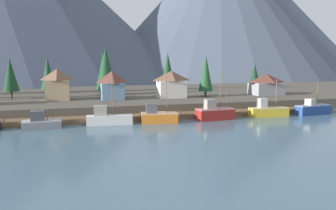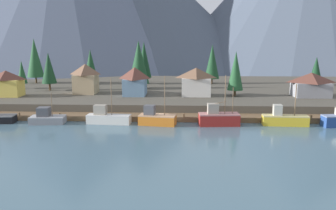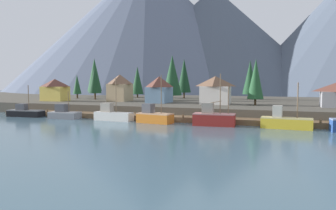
{
  "view_description": "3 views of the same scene",
  "coord_description": "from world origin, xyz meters",
  "px_view_note": "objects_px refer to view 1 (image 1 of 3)",
  "views": [
    {
      "loc": [
        -15.86,
        -61.98,
        11.52
      ],
      "look_at": [
        1.72,
        1.12,
        2.82
      ],
      "focal_mm": 35.75,
      "sensor_mm": 36.0,
      "label": 1
    },
    {
      "loc": [
        3.93,
        -67.72,
        16.11
      ],
      "look_at": [
        0.84,
        3.86,
        2.62
      ],
      "focal_mm": 38.94,
      "sensor_mm": 36.0,
      "label": 2
    },
    {
      "loc": [
        22.89,
        -59.61,
        8.07
      ],
      "look_at": [
        0.36,
        1.79,
        3.18
      ],
      "focal_mm": 35.22,
      "sensor_mm": 36.0,
      "label": 3
    }
  ],
  "objects_px": {
    "fishing_boat_blue": "(313,109)",
    "conifer_near_left": "(255,73)",
    "house_grey": "(266,84)",
    "house_tan": "(57,84)",
    "conifer_back_right": "(106,68)",
    "fishing_boat_orange": "(158,116)",
    "fishing_boat_yellow": "(268,111)",
    "conifer_mid_right": "(10,75)",
    "house_blue": "(112,85)",
    "fishing_boat_red": "(215,113)",
    "conifer_far_left": "(168,69)",
    "fishing_boat_grey": "(41,122)",
    "conifer_mid_left": "(206,73)",
    "conifer_back_left": "(104,67)",
    "conifer_far_right": "(48,73)",
    "house_white": "(171,84)",
    "fishing_boat_white": "(108,118)"
  },
  "relations": [
    {
      "from": "fishing_boat_blue",
      "to": "conifer_near_left",
      "type": "height_order",
      "value": "conifer_near_left"
    },
    {
      "from": "fishing_boat_blue",
      "to": "house_grey",
      "type": "relative_size",
      "value": 1.02
    },
    {
      "from": "house_tan",
      "to": "conifer_back_right",
      "type": "height_order",
      "value": "conifer_back_right"
    },
    {
      "from": "conifer_back_right",
      "to": "fishing_boat_orange",
      "type": "bearing_deg",
      "value": -77.06
    },
    {
      "from": "fishing_boat_yellow",
      "to": "conifer_mid_right",
      "type": "bearing_deg",
      "value": 157.5
    },
    {
      "from": "house_blue",
      "to": "house_grey",
      "type": "relative_size",
      "value": 0.8
    },
    {
      "from": "fishing_boat_red",
      "to": "fishing_boat_orange",
      "type": "bearing_deg",
      "value": 176.42
    },
    {
      "from": "house_blue",
      "to": "conifer_mid_right",
      "type": "bearing_deg",
      "value": 163.76
    },
    {
      "from": "fishing_boat_yellow",
      "to": "conifer_far_left",
      "type": "height_order",
      "value": "conifer_far_left"
    },
    {
      "from": "fishing_boat_grey",
      "to": "conifer_mid_left",
      "type": "distance_m",
      "value": 42.54
    },
    {
      "from": "fishing_boat_yellow",
      "to": "conifer_back_left",
      "type": "relative_size",
      "value": 0.68
    },
    {
      "from": "fishing_boat_blue",
      "to": "fishing_boat_orange",
      "type": "bearing_deg",
      "value": 172.84
    },
    {
      "from": "fishing_boat_orange",
      "to": "conifer_back_right",
      "type": "distance_m",
      "value": 31.61
    },
    {
      "from": "conifer_far_right",
      "to": "conifer_mid_right",
      "type": "bearing_deg",
      "value": -118.8
    },
    {
      "from": "fishing_boat_grey",
      "to": "fishing_boat_orange",
      "type": "distance_m",
      "value": 20.67
    },
    {
      "from": "house_tan",
      "to": "fishing_boat_yellow",
      "type": "bearing_deg",
      "value": -25.94
    },
    {
      "from": "conifer_far_right",
      "to": "fishing_boat_red",
      "type": "bearing_deg",
      "value": -49.27
    },
    {
      "from": "house_tan",
      "to": "conifer_mid_left",
      "type": "relative_size",
      "value": 0.69
    },
    {
      "from": "house_tan",
      "to": "conifer_mid_right",
      "type": "bearing_deg",
      "value": 157.15
    },
    {
      "from": "conifer_mid_left",
      "to": "conifer_far_left",
      "type": "height_order",
      "value": "conifer_far_left"
    },
    {
      "from": "house_grey",
      "to": "conifer_near_left",
      "type": "bearing_deg",
      "value": 68.14
    },
    {
      "from": "house_tan",
      "to": "fishing_boat_blue",
      "type": "bearing_deg",
      "value": -21.52
    },
    {
      "from": "fishing_boat_blue",
      "to": "conifer_back_left",
      "type": "bearing_deg",
      "value": 128.28
    },
    {
      "from": "fishing_boat_blue",
      "to": "conifer_mid_left",
      "type": "relative_size",
      "value": 0.81
    },
    {
      "from": "conifer_far_right",
      "to": "fishing_boat_grey",
      "type": "bearing_deg",
      "value": -88.03
    },
    {
      "from": "fishing_boat_blue",
      "to": "conifer_near_left",
      "type": "relative_size",
      "value": 1.05
    },
    {
      "from": "fishing_boat_grey",
      "to": "conifer_near_left",
      "type": "relative_size",
      "value": 0.81
    },
    {
      "from": "house_grey",
      "to": "conifer_back_left",
      "type": "distance_m",
      "value": 46.24
    },
    {
      "from": "house_white",
      "to": "conifer_back_right",
      "type": "height_order",
      "value": "conifer_back_right"
    },
    {
      "from": "conifer_far_left",
      "to": "conifer_back_right",
      "type": "bearing_deg",
      "value": -150.47
    },
    {
      "from": "fishing_boat_yellow",
      "to": "conifer_near_left",
      "type": "distance_m",
      "value": 43.0
    },
    {
      "from": "fishing_boat_grey",
      "to": "house_blue",
      "type": "xyz_separation_m",
      "value": [
        14.21,
        18.86,
        4.83
      ]
    },
    {
      "from": "conifer_mid_right",
      "to": "house_grey",
      "type": "bearing_deg",
      "value": -6.21
    },
    {
      "from": "conifer_near_left",
      "to": "conifer_back_right",
      "type": "bearing_deg",
      "value": -169.6
    },
    {
      "from": "fishing_boat_white",
      "to": "house_blue",
      "type": "distance_m",
      "value": 19.25
    },
    {
      "from": "fishing_boat_red",
      "to": "conifer_back_left",
      "type": "height_order",
      "value": "conifer_back_left"
    },
    {
      "from": "house_white",
      "to": "conifer_near_left",
      "type": "relative_size",
      "value": 0.86
    },
    {
      "from": "fishing_boat_white",
      "to": "conifer_mid_right",
      "type": "distance_m",
      "value": 32.97
    },
    {
      "from": "house_blue",
      "to": "conifer_near_left",
      "type": "xyz_separation_m",
      "value": [
        48.8,
        19.81,
        1.52
      ]
    },
    {
      "from": "house_blue",
      "to": "fishing_boat_grey",
      "type": "bearing_deg",
      "value": -126.99
    },
    {
      "from": "house_white",
      "to": "conifer_back_left",
      "type": "distance_m",
      "value": 26.26
    },
    {
      "from": "fishing_boat_orange",
      "to": "house_tan",
      "type": "height_order",
      "value": "house_tan"
    },
    {
      "from": "house_tan",
      "to": "house_white",
      "type": "bearing_deg",
      "value": -5.96
    },
    {
      "from": "house_blue",
      "to": "house_white",
      "type": "distance_m",
      "value": 14.35
    },
    {
      "from": "fishing_boat_blue",
      "to": "house_tan",
      "type": "bearing_deg",
      "value": 150.98
    },
    {
      "from": "conifer_near_left",
      "to": "fishing_boat_grey",
      "type": "bearing_deg",
      "value": -148.46
    },
    {
      "from": "house_blue",
      "to": "conifer_far_left",
      "type": "relative_size",
      "value": 0.58
    },
    {
      "from": "fishing_boat_orange",
      "to": "conifer_back_left",
      "type": "height_order",
      "value": "conifer_back_left"
    },
    {
      "from": "house_white",
      "to": "conifer_far_right",
      "type": "height_order",
      "value": "conifer_far_right"
    },
    {
      "from": "house_blue",
      "to": "conifer_mid_right",
      "type": "relative_size",
      "value": 0.68
    }
  ]
}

